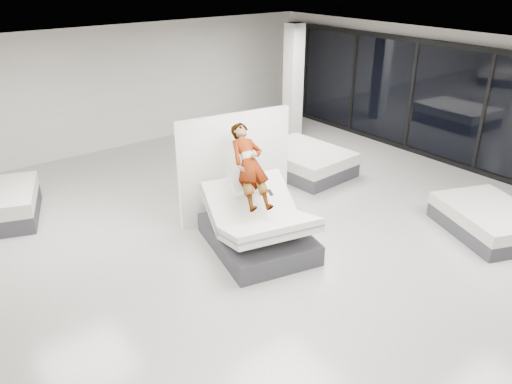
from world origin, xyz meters
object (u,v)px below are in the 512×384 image
Objects in this scene: remote at (270,193)px; divider_panel at (235,166)px; hero_bed at (258,228)px; column at (293,84)px; person at (250,177)px; flat_bed_right_far at (304,161)px; flat_bed_right_near at (489,220)px.

divider_panel is (0.22, 1.34, 0.00)m from remote.
remote is at bearing -22.88° from hero_bed.
column reaches higher than divider_panel.
person is (0.07, 0.30, 0.85)m from hero_bed.
divider_panel reaches higher than hero_bed.
remote is at bearing -90.62° from divider_panel.
divider_panel is at bearing 82.76° from person.
column is (3.98, 2.81, 0.55)m from divider_panel.
person reaches higher than remote.
person is at bearing 76.73° from hero_bed.
person is at bearing 122.15° from remote.
hero_bed is 3.67m from flat_bed_right_far.
divider_panel is at bearing 133.73° from flat_bed_right_near.
flat_bed_right_far is (2.96, 1.76, -0.96)m from person.
divider_panel is at bearing -162.67° from flat_bed_right_far.
person is 4.58m from flat_bed_right_near.
column is (4.41, 4.06, 1.20)m from hero_bed.
hero_bed is 16.71× the size of remote.
column is at bearing 84.08° from flat_bed_right_near.
column is at bearing 42.68° from hero_bed.
remote is 0.04× the size of column.
hero_bed is at bearing 170.39° from remote.
flat_bed_right_near is (3.33, -3.48, -0.80)m from divider_panel.
divider_panel is 4.91m from column.
flat_bed_right_far is 0.98× the size of flat_bed_right_near.
hero_bed is 1.41× the size of person.
divider_panel is 2.83m from flat_bed_right_far.
person is at bearing -139.07° from column.
person is 0.75× the size of flat_bed_right_far.
person is 3.58m from flat_bed_right_far.
flat_bed_right_far is (2.61, 0.81, -0.76)m from divider_panel.
remote reaches higher than flat_bed_right_far.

